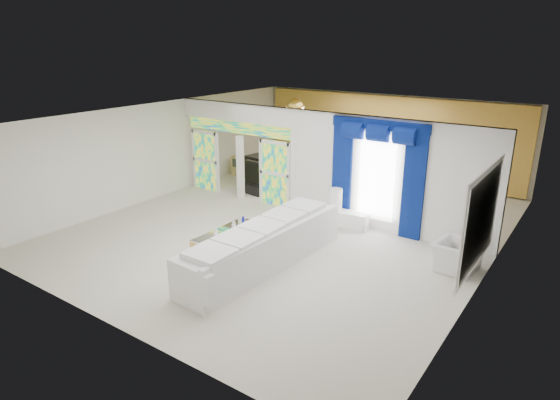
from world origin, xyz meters
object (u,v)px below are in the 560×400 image
Objects in this scene: console_table at (345,219)px; armchair at (456,255)px; coffee_table at (227,239)px; white_sofa at (264,248)px; grand_piano at (280,168)px.

console_table is 3.32m from armchair.
armchair is at bearing -15.03° from console_table.
console_table is (1.71, 2.89, 0.01)m from coffee_table.
white_sofa is 6.68m from grand_piano.
white_sofa is 1.40m from coffee_table.
white_sofa is 3.21m from console_table.
armchair is (3.21, -0.86, 0.10)m from console_table.
coffee_table is at bearing -58.94° from grand_piano.
armchair is at bearing -16.23° from grand_piano.
coffee_table is 3.35m from console_table.
armchair reaches higher than coffee_table.
coffee_table is at bearing -120.65° from console_table.
coffee_table is 0.92× the size of grand_piano.
armchair is at bearing 22.38° from coffee_table.
coffee_table is (-1.35, 0.30, -0.23)m from white_sofa.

